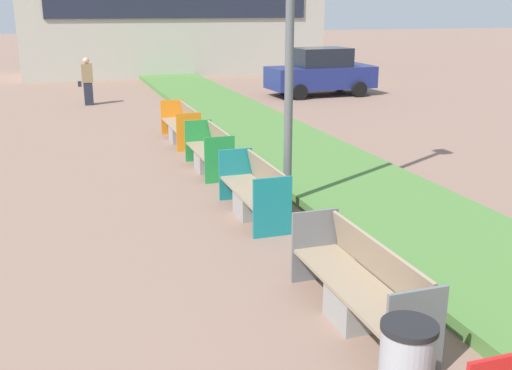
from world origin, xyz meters
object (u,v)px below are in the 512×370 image
bench_grey_frame (360,291)px  bench_orange_frame (182,128)px  parked_car_distant (321,72)px  bench_green_frame (210,154)px  bench_teal_frame (254,195)px  pedestrian_walking (87,81)px

bench_grey_frame → bench_orange_frame: 9.86m
parked_car_distant → bench_green_frame: bearing=-127.8°
bench_teal_frame → pedestrian_walking: pedestrian_walking is taller
bench_teal_frame → bench_green_frame: same height
bench_orange_frame → pedestrian_walking: pedestrian_walking is taller
bench_teal_frame → parked_car_distant: bearing=61.6°
bench_teal_frame → bench_orange_frame: same height
bench_grey_frame → pedestrian_walking: bearing=96.6°
bench_grey_frame → parked_car_distant: size_ratio=0.55×
bench_orange_frame → bench_teal_frame: bearing=-90.0°
bench_teal_frame → pedestrian_walking: bearing=98.4°
bench_teal_frame → bench_orange_frame: size_ratio=0.90×
bench_green_frame → pedestrian_walking: (-1.96, 10.17, 0.49)m
bench_grey_frame → bench_teal_frame: bearing=90.1°
bench_grey_frame → pedestrian_walking: size_ratio=1.39×
bench_teal_frame → bench_green_frame: bearing=90.0°
bench_orange_frame → parked_car_distant: 9.72m
bench_green_frame → parked_car_distant: 12.06m
bench_teal_frame → pedestrian_walking: 13.38m
bench_green_frame → bench_orange_frame: same height
bench_grey_frame → bench_orange_frame: size_ratio=1.04×
bench_teal_frame → bench_green_frame: size_ratio=1.05×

